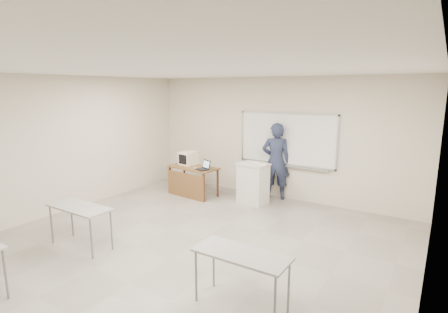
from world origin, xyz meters
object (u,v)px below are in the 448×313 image
Objects in this scene: laptop at (203,167)px; mouse at (195,168)px; crt_monitor at (189,158)px; presenter at (276,161)px; instructor_desk at (191,176)px; podium at (253,183)px; keyboard at (261,163)px; whiteboard at (287,140)px.

laptop reaches higher than mouse.
crt_monitor is 0.57m from mouse.
mouse is 2.02m from presenter.
mouse is (0.20, -0.09, 0.25)m from instructor_desk.
crt_monitor reaches higher than podium.
keyboard is (1.55, 0.53, 0.22)m from mouse.
keyboard reaches higher than mouse.
presenter is at bearing 56.74° from laptop.
instructor_desk is at bearing 7.30° from presenter.
whiteboard is 0.58m from presenter.
laptop is at bearing -13.04° from crt_monitor.
laptop is 0.66× the size of keyboard.
whiteboard is 2.57m from crt_monitor.
whiteboard is 5.87× the size of crt_monitor.
whiteboard is 2.16m from laptop.
podium reaches higher than mouse.
keyboard reaches higher than podium.
laptop is 1.43m from keyboard.
podium is (-0.50, -0.77, -0.99)m from whiteboard.
mouse is at bearing -146.12° from keyboard.
presenter reaches higher than laptop.
whiteboard is at bearing -166.65° from presenter.
keyboard reaches higher than laptop.
whiteboard is 1.30× the size of presenter.
crt_monitor is at bearing -159.16° from keyboard.
crt_monitor reaches higher than keyboard.
keyboard is at bearing 33.73° from mouse.
laptop is at bearing -146.09° from whiteboard.
instructor_desk is 4.24× the size of laptop.
instructor_desk is at bearing -151.81° from whiteboard.
whiteboard reaches higher than presenter.
whiteboard is 5.34× the size of keyboard.
instructor_desk is 0.52m from crt_monitor.
presenter reaches higher than crt_monitor.
instructor_desk is 0.68× the size of presenter.
podium is (1.60, 0.36, -0.03)m from instructor_desk.
presenter is (0.14, 0.55, -0.03)m from keyboard.
instructor_desk is 0.49m from laptop.
laptop is at bearing 35.13° from mouse.
podium is 0.84m from presenter.
podium is at bearing -123.07° from whiteboard.
keyboard is (0.15, 0.08, 0.50)m from podium.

